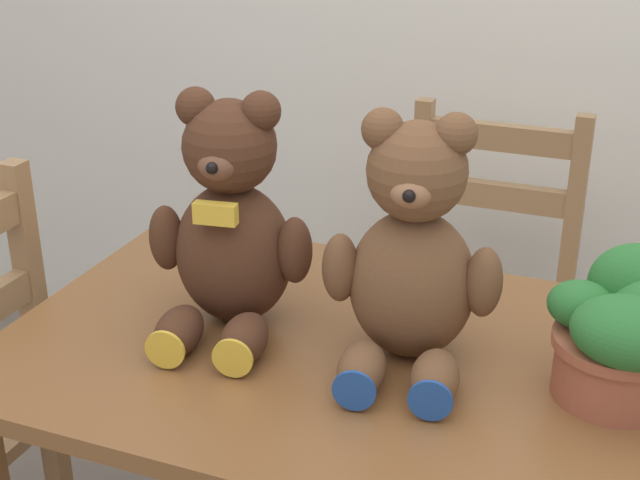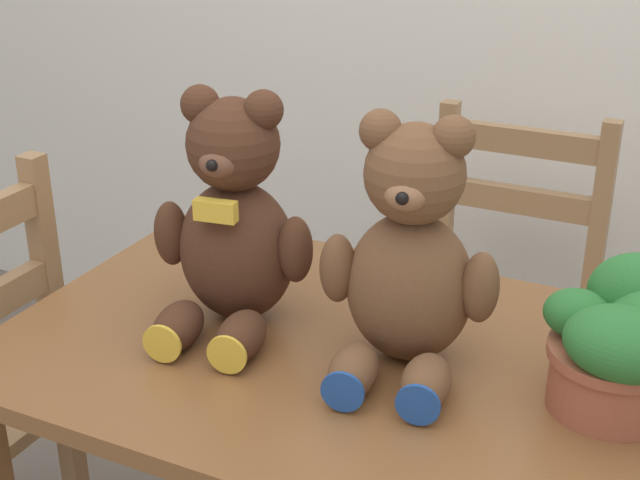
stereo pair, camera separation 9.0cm
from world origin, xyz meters
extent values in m
cube|color=brown|center=(0.00, 0.35, 0.76)|extent=(1.14, 0.70, 0.03)
cube|color=brown|center=(-0.52, 0.65, 0.37)|extent=(0.06, 0.06, 0.75)
cube|color=#997047|center=(0.03, 1.00, 0.46)|extent=(0.40, 0.41, 0.03)
cube|color=#997047|center=(-0.15, 0.82, 0.22)|extent=(0.04, 0.04, 0.45)
cube|color=#997047|center=(0.21, 1.19, 0.47)|extent=(0.04, 0.04, 0.95)
cube|color=#997047|center=(-0.15, 1.19, 0.47)|extent=(0.04, 0.04, 0.95)
cube|color=#997047|center=(0.03, 1.19, 0.88)|extent=(0.32, 0.03, 0.06)
cube|color=#997047|center=(0.03, 1.19, 0.74)|extent=(0.32, 0.03, 0.06)
cube|color=#997047|center=(-0.70, 0.43, 0.49)|extent=(0.04, 0.04, 0.97)
ellipsoid|color=#472819|center=(-0.24, 0.37, 0.89)|extent=(0.21, 0.19, 0.23)
sphere|color=#472819|center=(-0.24, 0.37, 1.07)|extent=(0.15, 0.15, 0.15)
sphere|color=#472819|center=(-0.19, 0.38, 1.13)|extent=(0.06, 0.06, 0.06)
sphere|color=#472819|center=(-0.29, 0.37, 1.13)|extent=(0.06, 0.06, 0.06)
ellipsoid|color=brown|center=(-0.23, 0.32, 1.06)|extent=(0.07, 0.06, 0.05)
sphere|color=black|center=(-0.22, 0.29, 1.06)|extent=(0.02, 0.02, 0.02)
ellipsoid|color=#472819|center=(-0.13, 0.37, 0.92)|extent=(0.06, 0.06, 0.11)
ellipsoid|color=#472819|center=(-0.34, 0.34, 0.92)|extent=(0.06, 0.06, 0.11)
ellipsoid|color=#472819|center=(-0.17, 0.26, 0.81)|extent=(0.09, 0.13, 0.07)
cylinder|color=gold|center=(-0.16, 0.21, 0.81)|extent=(0.06, 0.01, 0.06)
ellipsoid|color=#472819|center=(-0.27, 0.25, 0.81)|extent=(0.09, 0.13, 0.07)
cylinder|color=gold|center=(-0.26, 0.19, 0.81)|extent=(0.06, 0.01, 0.06)
cube|color=gold|center=(-0.23, 0.30, 0.99)|extent=(0.07, 0.03, 0.03)
ellipsoid|color=brown|center=(0.06, 0.37, 0.89)|extent=(0.21, 0.19, 0.23)
sphere|color=brown|center=(0.06, 0.37, 1.07)|extent=(0.14, 0.14, 0.14)
sphere|color=brown|center=(0.11, 0.38, 1.13)|extent=(0.06, 0.06, 0.06)
sphere|color=brown|center=(0.01, 0.37, 1.13)|extent=(0.06, 0.06, 0.06)
ellipsoid|color=#8C5F3F|center=(0.07, 0.32, 1.06)|extent=(0.07, 0.06, 0.05)
sphere|color=black|center=(0.07, 0.29, 1.06)|extent=(0.02, 0.02, 0.02)
ellipsoid|color=brown|center=(0.16, 0.37, 0.92)|extent=(0.06, 0.06, 0.11)
ellipsoid|color=brown|center=(-0.04, 0.34, 0.92)|extent=(0.06, 0.06, 0.11)
ellipsoid|color=brown|center=(0.13, 0.26, 0.81)|extent=(0.09, 0.12, 0.07)
cylinder|color=#1E4793|center=(0.13, 0.21, 0.81)|extent=(0.06, 0.01, 0.06)
ellipsoid|color=brown|center=(0.02, 0.25, 0.81)|extent=(0.09, 0.12, 0.07)
cylinder|color=#1E4793|center=(0.03, 0.19, 0.81)|extent=(0.06, 0.01, 0.06)
cylinder|color=#9E5138|center=(0.36, 0.36, 0.82)|extent=(0.17, 0.17, 0.09)
cylinder|color=#9E5138|center=(0.36, 0.36, 0.86)|extent=(0.18, 0.18, 0.02)
ellipsoid|color=#286B2D|center=(0.37, 0.42, 0.93)|extent=(0.14, 0.10, 0.12)
ellipsoid|color=#286B2D|center=(0.30, 0.37, 0.91)|extent=(0.09, 0.08, 0.07)
ellipsoid|color=#286B2D|center=(0.37, 0.32, 0.90)|extent=(0.15, 0.12, 0.10)
camera|label=1|loc=(0.36, -0.77, 1.49)|focal=50.00mm
camera|label=2|loc=(0.45, -0.74, 1.49)|focal=50.00mm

